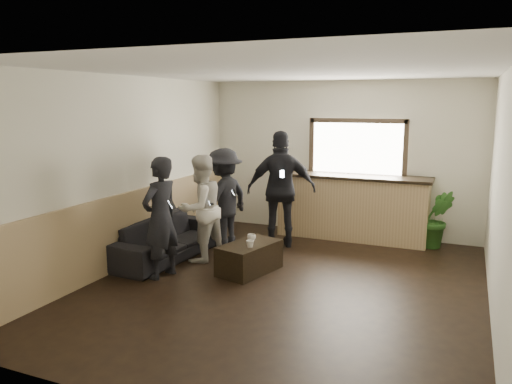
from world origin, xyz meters
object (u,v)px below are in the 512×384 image
at_px(cup_b, 250,244).
at_px(sofa, 166,238).
at_px(potted_plant, 436,219).
at_px(person_b, 201,208).
at_px(person_c, 224,199).
at_px(coffee_table, 249,258).
at_px(cup_a, 251,238).
at_px(bar_counter, 352,203).
at_px(person_a, 161,218).
at_px(person_d, 281,189).

bearing_deg(cup_b, sofa, 169.53).
distance_m(potted_plant, person_b, 3.93).
xyz_separation_m(potted_plant, person_c, (-3.26, -1.39, 0.34)).
height_order(coffee_table, cup_a, cup_a).
height_order(bar_counter, potted_plant, bar_counter).
relative_size(bar_counter, potted_plant, 2.73).
xyz_separation_m(sofa, person_a, (0.45, -0.78, 0.54)).
xyz_separation_m(bar_counter, person_c, (-1.83, -1.44, 0.20)).
xyz_separation_m(bar_counter, person_b, (-1.86, -2.18, 0.18)).
relative_size(potted_plant, person_c, 0.59).
relative_size(coffee_table, cup_a, 7.64).
bearing_deg(potted_plant, coffee_table, -135.53).
xyz_separation_m(bar_counter, potted_plant, (1.43, -0.05, -0.15)).
xyz_separation_m(cup_a, person_b, (-0.87, 0.06, 0.35)).
bearing_deg(person_d, bar_counter, -158.41).
distance_m(coffee_table, person_b, 1.11).
relative_size(potted_plant, person_d, 0.51).
height_order(potted_plant, person_b, person_b).
distance_m(sofa, cup_b, 1.62).
height_order(coffee_table, cup_b, cup_b).
relative_size(cup_b, person_a, 0.06).
bearing_deg(person_d, cup_a, 67.61).
distance_m(coffee_table, potted_plant, 3.35).
distance_m(sofa, person_d, 2.06).
xyz_separation_m(bar_counter, person_a, (-2.00, -3.05, 0.21)).
bearing_deg(person_d, coffee_table, 68.74).
distance_m(potted_plant, person_d, 2.63).
bearing_deg(person_a, bar_counter, 157.58).
height_order(person_a, person_b, person_a).
height_order(coffee_table, potted_plant, potted_plant).
xyz_separation_m(potted_plant, person_d, (-2.42, -0.92, 0.48)).
relative_size(cup_a, person_b, 0.08).
bearing_deg(person_b, cup_b, 88.42).
bearing_deg(person_d, sofa, 18.89).
bearing_deg(person_a, sofa, -139.14).
relative_size(bar_counter, person_b, 1.64).
distance_m(cup_b, person_a, 1.29).
bearing_deg(bar_counter, person_a, -123.29).
relative_size(cup_a, person_c, 0.07).
relative_size(person_b, person_c, 0.98).
bearing_deg(cup_b, person_c, 130.85).
bearing_deg(bar_counter, cup_a, -113.69).
distance_m(cup_a, person_c, 1.23).
height_order(bar_counter, coffee_table, bar_counter).
bearing_deg(person_c, person_b, 11.04).
height_order(cup_a, person_b, person_b).
relative_size(person_a, person_d, 0.87).
bearing_deg(person_c, coffee_table, 55.70).
bearing_deg(potted_plant, person_c, -156.87).
height_order(sofa, person_d, person_d).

